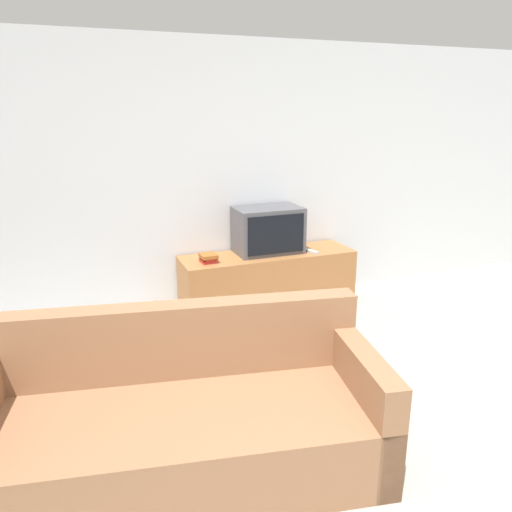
{
  "coord_description": "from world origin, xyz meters",
  "views": [
    {
      "loc": [
        -0.99,
        -1.66,
        1.97
      ],
      "look_at": [
        0.5,
        2.19,
        0.74
      ],
      "focal_mm": 35.0,
      "sensor_mm": 36.0,
      "label": 1
    }
  ],
  "objects_px": {
    "television": "(268,230)",
    "remote_on_stand": "(311,251)",
    "tv_stand": "(268,281)",
    "book_stack": "(208,258)",
    "couch": "(181,422)"
  },
  "relations": [
    {
      "from": "book_stack",
      "to": "remote_on_stand",
      "type": "height_order",
      "value": "book_stack"
    },
    {
      "from": "tv_stand",
      "to": "television",
      "type": "relative_size",
      "value": 2.66
    },
    {
      "from": "book_stack",
      "to": "remote_on_stand",
      "type": "relative_size",
      "value": 0.96
    },
    {
      "from": "book_stack",
      "to": "remote_on_stand",
      "type": "distance_m",
      "value": 1.05
    },
    {
      "from": "television",
      "to": "remote_on_stand",
      "type": "xyz_separation_m",
      "value": [
        0.39,
        -0.17,
        -0.21
      ]
    },
    {
      "from": "book_stack",
      "to": "tv_stand",
      "type": "bearing_deg",
      "value": 6.16
    },
    {
      "from": "television",
      "to": "remote_on_stand",
      "type": "relative_size",
      "value": 3.42
    },
    {
      "from": "couch",
      "to": "book_stack",
      "type": "distance_m",
      "value": 2.09
    },
    {
      "from": "television",
      "to": "remote_on_stand",
      "type": "bearing_deg",
      "value": -23.41
    },
    {
      "from": "tv_stand",
      "to": "television",
      "type": "bearing_deg",
      "value": 66.98
    },
    {
      "from": "television",
      "to": "book_stack",
      "type": "xyz_separation_m",
      "value": [
        -0.65,
        -0.12,
        -0.18
      ]
    },
    {
      "from": "tv_stand",
      "to": "television",
      "type": "xyz_separation_m",
      "value": [
        0.02,
        0.05,
        0.52
      ]
    },
    {
      "from": "remote_on_stand",
      "to": "tv_stand",
      "type": "bearing_deg",
      "value": 164.06
    },
    {
      "from": "television",
      "to": "tv_stand",
      "type": "bearing_deg",
      "value": -113.02
    },
    {
      "from": "tv_stand",
      "to": "television",
      "type": "height_order",
      "value": "television"
    }
  ]
}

